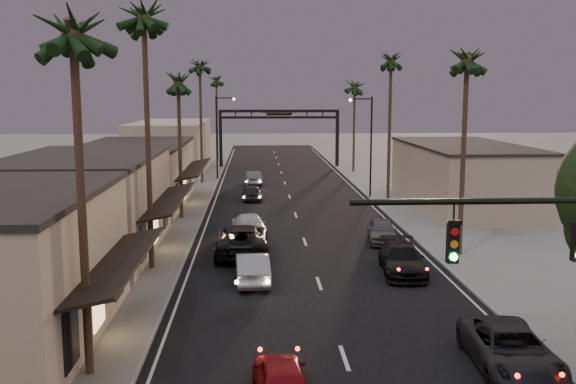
{
  "coord_description": "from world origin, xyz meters",
  "views": [
    {
      "loc": [
        -3.1,
        -11.32,
        9.22
      ],
      "look_at": [
        -0.83,
        32.51,
        2.5
      ],
      "focal_mm": 40.0,
      "sensor_mm": 36.0,
      "label": 1
    }
  ],
  "objects": [
    {
      "name": "sidewalk_left",
      "position": [
        -9.5,
        52.0,
        0.06
      ],
      "size": [
        5.0,
        92.0,
        0.12
      ],
      "primitive_type": "cube",
      "color": "slate",
      "rests_on": "ground"
    },
    {
      "name": "palm_rb",
      "position": [
        8.6,
        44.0,
        12.42
      ],
      "size": [
        3.2,
        3.2,
        14.2
      ],
      "color": "#38281C",
      "rests_on": "ground"
    },
    {
      "name": "arch",
      "position": [
        0.0,
        70.0,
        5.53
      ],
      "size": [
        15.2,
        0.4,
        7.27
      ],
      "color": "black",
      "rests_on": "ground"
    },
    {
      "name": "building_right",
      "position": [
        14.0,
        40.0,
        2.5
      ],
      "size": [
        8.0,
        18.0,
        5.0
      ],
      "primitive_type": "cube",
      "color": "#A59484",
      "rests_on": "ground"
    },
    {
      "name": "streetlight_right",
      "position": [
        6.92,
        45.0,
        5.33
      ],
      "size": [
        2.13,
        0.3,
        9.0
      ],
      "color": "black",
      "rests_on": "ground"
    },
    {
      "name": "curbside_near",
      "position": [
        5.42,
        8.72,
        0.75
      ],
      "size": [
        2.8,
        5.53,
        1.5
      ],
      "primitive_type": "imported",
      "rotation": [
        0.0,
        0.0,
        -0.06
      ],
      "color": "black",
      "rests_on": "ground"
    },
    {
      "name": "curbside_black",
      "position": [
        4.47,
        20.57,
        0.76
      ],
      "size": [
        2.57,
        5.38,
        1.51
      ],
      "primitive_type": "imported",
      "rotation": [
        0.0,
        0.0,
        -0.09
      ],
      "color": "black",
      "rests_on": "ground"
    },
    {
      "name": "palm_rc",
      "position": [
        8.6,
        64.0,
        10.47
      ],
      "size": [
        3.2,
        3.2,
        12.2
      ],
      "color": "#38281C",
      "rests_on": "ground"
    },
    {
      "name": "sidewalk_right",
      "position": [
        9.5,
        52.0,
        0.06
      ],
      "size": [
        5.0,
        92.0,
        0.12
      ],
      "primitive_type": "cube",
      "color": "slate",
      "rests_on": "ground"
    },
    {
      "name": "palm_ra",
      "position": [
        8.6,
        24.0,
        11.44
      ],
      "size": [
        3.2,
        3.2,
        13.2
      ],
      "color": "#38281C",
      "rests_on": "ground"
    },
    {
      "name": "oncoming_grey_far",
      "position": [
        -3.29,
        53.75,
        0.7
      ],
      "size": [
        1.87,
        4.39,
        1.41
      ],
      "primitive_type": "imported",
      "rotation": [
        0.0,
        0.0,
        3.23
      ],
      "color": "#56555B",
      "rests_on": "ground"
    },
    {
      "name": "oncoming_red",
      "position": [
        -2.35,
        7.0,
        0.69
      ],
      "size": [
        1.89,
        4.12,
        1.37
      ],
      "primitive_type": "imported",
      "rotation": [
        0.0,
        0.0,
        3.21
      ],
      "color": "maroon",
      "rests_on": "ground"
    },
    {
      "name": "streetlight_left",
      "position": [
        -6.92,
        58.0,
        5.33
      ],
      "size": [
        2.13,
        0.3,
        9.0
      ],
      "color": "black",
      "rests_on": "ground"
    },
    {
      "name": "palm_lc",
      "position": [
        -8.6,
        36.0,
        10.47
      ],
      "size": [
        3.2,
        3.2,
        12.2
      ],
      "color": "#38281C",
      "rests_on": "ground"
    },
    {
      "name": "palm_ld",
      "position": [
        -8.6,
        55.0,
        12.42
      ],
      "size": [
        3.2,
        3.2,
        14.2
      ],
      "color": "#38281C",
      "rests_on": "ground"
    },
    {
      "name": "oncoming_pickup",
      "position": [
        -3.89,
        24.91,
        0.9
      ],
      "size": [
        2.98,
        6.45,
        1.79
      ],
      "primitive_type": "imported",
      "rotation": [
        0.0,
        0.0,
        3.14
      ],
      "color": "black",
      "rests_on": "ground"
    },
    {
      "name": "curbside_grey",
      "position": [
        4.83,
        27.69,
        0.73
      ],
      "size": [
        2.25,
        4.47,
        1.46
      ],
      "primitive_type": "imported",
      "rotation": [
        0.0,
        0.0,
        -0.12
      ],
      "color": "#4C4B50",
      "rests_on": "ground"
    },
    {
      "name": "storefront_far",
      "position": [
        -13.0,
        42.0,
        2.5
      ],
      "size": [
        8.0,
        16.0,
        5.0
      ],
      "primitive_type": "cube",
      "color": "tan",
      "rests_on": "ground"
    },
    {
      "name": "road",
      "position": [
        0.0,
        45.0,
        0.0
      ],
      "size": [
        14.0,
        120.0,
        0.02
      ],
      "primitive_type": "cube",
      "color": "black",
      "rests_on": "ground"
    },
    {
      "name": "oncoming_silver",
      "position": [
        -3.27,
        19.41,
        0.74
      ],
      "size": [
        1.81,
        4.59,
        1.49
      ],
      "primitive_type": "imported",
      "rotation": [
        0.0,
        0.0,
        3.2
      ],
      "color": "#97989C",
      "rests_on": "ground"
    },
    {
      "name": "storefront_mid",
      "position": [
        -13.0,
        26.0,
        2.75
      ],
      "size": [
        8.0,
        14.0,
        5.5
      ],
      "primitive_type": "cube",
      "color": "#A59484",
      "rests_on": "ground"
    },
    {
      "name": "storefront_dist",
      "position": [
        -13.0,
        65.0,
        3.0
      ],
      "size": [
        8.0,
        20.0,
        6.0
      ],
      "primitive_type": "cube",
      "color": "#A59484",
      "rests_on": "ground"
    },
    {
      "name": "ground",
      "position": [
        0.0,
        40.0,
        0.0
      ],
      "size": [
        200.0,
        200.0,
        0.0
      ],
      "primitive_type": "plane",
      "color": "slate",
      "rests_on": "ground"
    },
    {
      "name": "palm_lb",
      "position": [
        -8.6,
        22.0,
        13.39
      ],
      "size": [
        3.2,
        3.2,
        15.2
      ],
      "color": "#38281C",
      "rests_on": "ground"
    },
    {
      "name": "palm_la",
      "position": [
        -8.6,
        9.0,
        11.44
      ],
      "size": [
        3.2,
        3.2,
        13.2
      ],
      "color": "#38281C",
      "rests_on": "ground"
    },
    {
      "name": "oncoming_dgrey",
      "position": [
        -3.4,
        44.1,
        0.7
      ],
      "size": [
        1.8,
        4.16,
        1.4
      ],
      "primitive_type": "imported",
      "rotation": [
        0.0,
        0.0,
        3.18
      ],
      "color": "black",
      "rests_on": "ground"
    },
    {
      "name": "palm_far",
      "position": [
        -8.3,
        78.0,
        11.44
      ],
      "size": [
        3.2,
        3.2,
        13.2
      ],
      "color": "#38281C",
      "rests_on": "ground"
    },
    {
      "name": "oncoming_white",
      "position": [
        -3.55,
        30.41,
        0.7
      ],
      "size": [
        2.48,
        5.03,
        1.41
      ],
      "primitive_type": "imported",
      "rotation": [
        0.0,
        0.0,
        3.25
      ],
      "color": "silver",
      "rests_on": "ground"
    }
  ]
}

